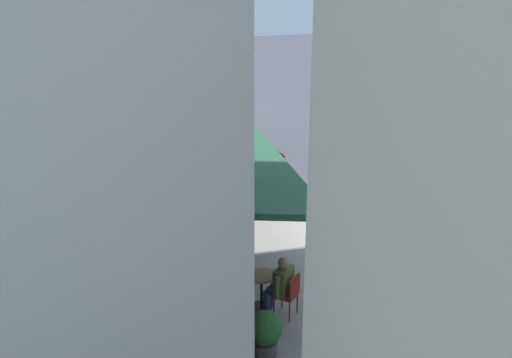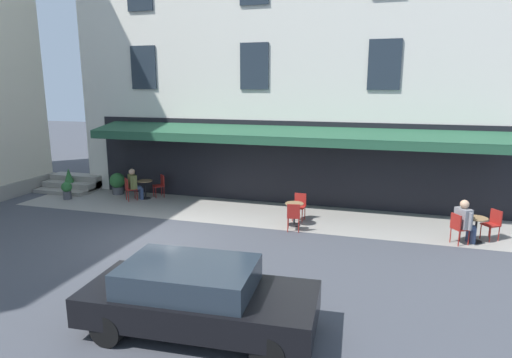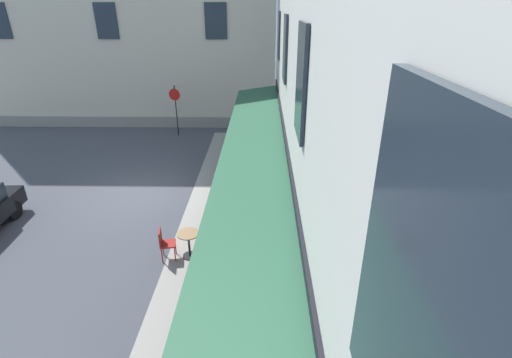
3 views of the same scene
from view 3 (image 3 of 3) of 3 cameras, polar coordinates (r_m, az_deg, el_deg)
ground_plane at (r=14.31m, az=-16.88°, el=-1.92°), size 70.00×70.00×0.00m
sidewalk_cafe_terrace at (r=10.89m, az=-4.36°, el=-10.01°), size 20.50×3.20×0.01m
back_alley_steps at (r=19.64m, az=1.66°, el=7.37°), size 2.40×1.75×0.60m
cafe_table_near_entrance at (r=10.30m, az=-10.27°, el=-9.38°), size 0.60×0.60×0.75m
cafe_chair_red_facing_street at (r=10.32m, az=-13.84°, el=-9.30°), size 0.46×0.46×0.91m
cafe_chair_red_by_window at (r=10.12m, az=-6.80°, el=-9.41°), size 0.43×0.43×0.91m
cafe_table_mid_terrace at (r=15.86m, az=-0.23°, el=3.87°), size 0.60×0.60×0.75m
cafe_chair_red_near_door at (r=16.26m, az=-1.81°, el=4.63°), size 0.57×0.57×0.91m
cafe_chair_red_kerbside at (r=15.42m, az=1.41°, el=3.45°), size 0.57×0.57×0.91m
seated_companion_in_olive at (r=16.07m, az=-1.29°, el=4.90°), size 0.61×0.61×1.28m
no_parking_sign at (r=19.68m, az=-12.27°, el=11.54°), size 0.13×0.58×2.60m
potted_plant_entrance_left at (r=19.53m, az=0.82°, el=8.00°), size 0.43×0.43×0.99m
potted_plant_entrance_right at (r=17.26m, az=0.99°, el=5.70°), size 0.63×0.63×0.90m
potted_plant_under_sign at (r=18.74m, az=-3.01°, el=6.94°), size 0.42×0.42×0.71m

